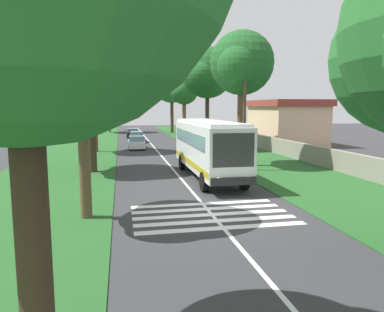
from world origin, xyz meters
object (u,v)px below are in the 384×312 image
(roadside_tree_right_0, at_px, (240,65))
(utility_pole, at_px, (244,113))
(coach_bus, at_px, (208,145))
(roadside_tree_right_4, at_px, (183,92))
(trailing_car_0, at_px, (137,143))
(roadside_tree_left_1, at_px, (108,93))
(roadside_tree_left_3, at_px, (92,76))
(roadside_tree_left_4, at_px, (78,64))
(trailing_car_2, at_px, (133,133))
(trailing_car_1, at_px, (137,137))
(roadside_building, at_px, (286,122))
(roadside_tree_right_2, at_px, (171,84))
(roadside_tree_right_3, at_px, (206,74))
(roadside_tree_left_2, at_px, (89,90))

(roadside_tree_right_0, relative_size, utility_pole, 1.30)
(coach_bus, distance_m, roadside_tree_right_4, 34.07)
(coach_bus, height_order, roadside_tree_right_4, roadside_tree_right_4)
(trailing_car_0, xyz_separation_m, roadside_tree_left_1, (28.10, 3.82, 6.52))
(roadside_tree_left_1, relative_size, roadside_tree_left_3, 1.00)
(coach_bus, height_order, roadside_tree_left_3, roadside_tree_left_3)
(roadside_tree_left_3, relative_size, roadside_tree_left_4, 1.22)
(trailing_car_0, bearing_deg, trailing_car_2, -0.33)
(trailing_car_1, distance_m, utility_pole, 25.06)
(trailing_car_0, distance_m, roadside_tree_left_3, 8.66)
(coach_bus, height_order, trailing_car_0, coach_bus)
(coach_bus, xyz_separation_m, utility_pole, (2.08, -3.19, 2.02))
(trailing_car_0, relative_size, trailing_car_2, 1.00)
(roadside_tree_left_1, relative_size, utility_pole, 1.36)
(coach_bus, height_order, roadside_tree_right_0, roadside_tree_right_0)
(roadside_tree_left_3, bearing_deg, roadside_tree_right_0, -134.36)
(trailing_car_1, bearing_deg, roadside_tree_right_0, -162.08)
(roadside_tree_left_1, height_order, roadside_tree_right_0, roadside_tree_left_1)
(utility_pole, bearing_deg, trailing_car_1, 15.58)
(trailing_car_2, relative_size, roadside_tree_right_0, 0.41)
(coach_bus, relative_size, roadside_building, 1.07)
(roadside_tree_right_2, distance_m, roadside_building, 27.12)
(trailing_car_1, height_order, roadside_tree_right_0, roadside_tree_right_0)
(roadside_tree_right_0, height_order, roadside_tree_right_2, roadside_tree_right_2)
(roadside_tree_right_4, relative_size, utility_pole, 1.18)
(coach_bus, bearing_deg, trailing_car_1, 7.62)
(roadside_tree_left_4, relative_size, roadside_tree_right_4, 0.95)
(trailing_car_0, xyz_separation_m, trailing_car_2, (15.65, -0.09, 0.00))
(roadside_tree_left_1, bearing_deg, roadside_tree_left_4, -179.44)
(trailing_car_0, height_order, utility_pole, utility_pole)
(roadside_tree_left_3, xyz_separation_m, roadside_tree_right_3, (-0.10, -11.83, 0.33))
(trailing_car_1, xyz_separation_m, roadside_tree_right_2, (17.20, -6.97, 8.09))
(utility_pole, bearing_deg, roadside_tree_left_2, 81.10)
(roadside_tree_left_3, bearing_deg, coach_bus, -152.46)
(trailing_car_2, bearing_deg, roadside_tree_left_4, 175.31)
(roadside_tree_left_3, height_order, roadside_tree_left_4, roadside_tree_left_3)
(coach_bus, relative_size, trailing_car_1, 2.60)
(coach_bus, relative_size, roadside_tree_right_4, 1.19)
(roadside_tree_left_2, bearing_deg, roadside_tree_left_1, -0.00)
(trailing_car_1, bearing_deg, roadside_tree_left_4, 173.74)
(roadside_tree_right_0, bearing_deg, trailing_car_2, 13.97)
(roadside_tree_left_3, distance_m, roadside_tree_left_4, 23.45)
(trailing_car_2, distance_m, roadside_tree_right_3, 20.79)
(utility_pole, bearing_deg, roadside_tree_left_1, 13.86)
(utility_pole, height_order, roadside_building, utility_pole)
(roadside_tree_left_4, height_order, roadside_tree_right_4, roadside_tree_right_4)
(trailing_car_0, height_order, roadside_tree_left_1, roadside_tree_left_1)
(trailing_car_1, height_order, roadside_building, roadside_building)
(trailing_car_2, distance_m, roadside_tree_left_4, 41.75)
(trailing_car_2, bearing_deg, roadside_tree_right_0, -166.03)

